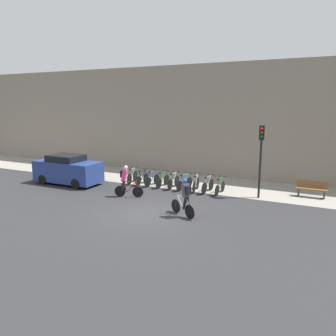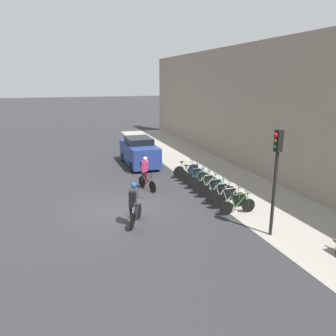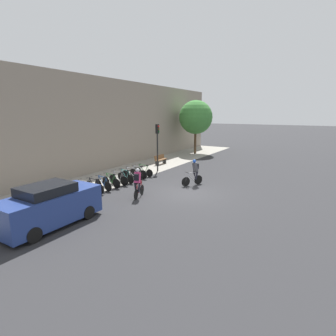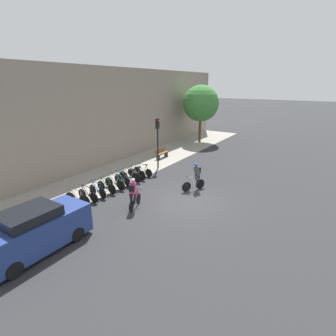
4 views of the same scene
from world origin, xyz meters
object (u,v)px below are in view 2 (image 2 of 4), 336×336
Objects in this scene: cyclist_pink at (145,172)px; parked_car at (139,152)px; parked_bike_4 at (208,185)px; traffic_light_pole at (276,164)px; parked_bike_6 at (221,194)px; parked_bike_7 at (229,199)px; parked_bike_2 at (196,177)px; parked_bike_3 at (202,181)px; parked_bike_0 at (186,170)px; parked_bike_5 at (214,189)px; parked_bike_8 at (238,205)px; parked_bike_1 at (191,174)px; cyclist_grey at (134,203)px.

cyclist_pink is 0.41× the size of parked_car.
traffic_light_pole is (5.02, 0.13, 2.28)m from parked_bike_4.
parked_bike_6 reaches higher than parked_bike_7.
traffic_light_pole reaches higher than cyclist_pink.
parked_bike_3 is (0.73, 0.00, 0.01)m from parked_bike_2.
parked_bike_0 is 1.00× the size of parked_bike_4.
cyclist_pink is 1.04× the size of parked_bike_0.
parked_bike_3 is 0.94× the size of parked_bike_6.
parked_bike_3 is at bearing 18.30° from parked_car.
parked_car is (-5.76, -1.90, 0.50)m from parked_bike_3.
parked_bike_3 is 6.19m from traffic_light_pole.
parked_bike_4 is at bearing -0.02° from parked_bike_0.
parked_bike_2 is (0.09, 2.84, -0.56)m from cyclist_pink.
parked_bike_5 reaches higher than parked_bike_8.
parked_bike_2 is at bearing -178.84° from traffic_light_pole.
parked_bike_2 is at bearing -180.00° from parked_bike_4.
cyclist_pink reaches higher than parked_bike_1.
parked_bike_6 is (0.73, 0.00, 0.02)m from parked_bike_5.
parked_bike_4 is at bearing 0.00° from parked_bike_2.
parked_bike_6 is 1.45m from parked_bike_8.
parked_bike_7 is 0.43× the size of traffic_light_pole.
parked_car is (-4.31, -1.90, 0.51)m from parked_bike_1.
parked_bike_4 is (1.45, 0.00, 0.01)m from parked_bike_2.
parked_bike_2 is at bearing -179.98° from parked_bike_3.
parked_bike_6 reaches higher than parked_bike_8.
parked_bike_6 is (4.35, -0.00, -0.00)m from parked_bike_0.
parked_bike_7 is (0.72, -0.00, -0.01)m from parked_bike_6.
traffic_light_pole is at bearing 1.49° from parked_bike_4.
parked_car is (-3.58, -1.90, 0.48)m from parked_bike_0.
parked_bike_2 is 3.63m from parked_bike_7.
parked_bike_0 reaches higher than parked_bike_5.
parked_bike_3 is at bearing -178.70° from traffic_light_pole.
parked_bike_1 is 0.95× the size of parked_bike_5.
parked_bike_2 is 4.35m from parked_bike_8.
parked_bike_8 is at bearing 86.36° from cyclist_grey.
parked_bike_2 is 0.95× the size of parked_bike_8.
parked_car is at bearing -166.51° from parked_bike_6.
parked_bike_5 is 0.43× the size of traffic_light_pole.
cyclist_grey is at bearing -15.41° from parked_car.
parked_bike_2 is 0.98× the size of parked_bike_3.
parked_bike_1 is 0.98× the size of parked_bike_3.
cyclist_grey is 1.05× the size of parked_bike_5.
parked_bike_7 is (3.72, 2.84, -0.54)m from cyclist_pink.
parked_car is (-8.66, -1.90, 0.50)m from parked_bike_7.
parked_bike_3 is at bearing 127.18° from cyclist_grey.
parked_bike_6 is 0.72m from parked_bike_7.
parked_bike_0 reaches higher than parked_bike_4.
parked_bike_7 is at bearing -0.00° from parked_bike_3.
parked_bike_0 is 1.45m from parked_bike_2.
parked_bike_6 is at bearing -0.01° from parked_bike_0.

